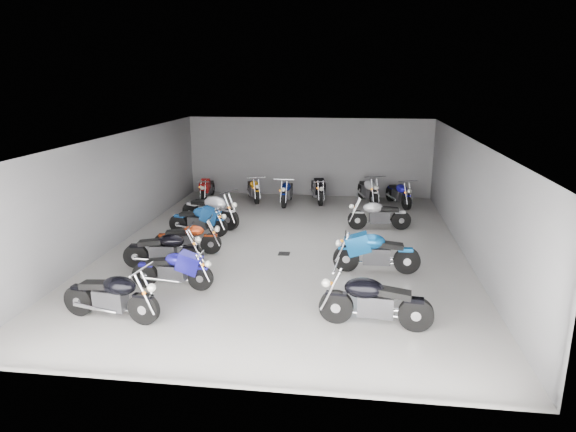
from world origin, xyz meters
name	(u,v)px	position (x,y,z in m)	size (l,w,h in m)	color
ground	(286,248)	(0.00, 0.00, 0.00)	(14.00, 14.00, 0.00)	gray
wall_back	(309,157)	(0.00, 7.00, 1.60)	(10.00, 0.10, 3.20)	slate
wall_left	(118,190)	(-5.00, 0.00, 1.60)	(0.10, 14.00, 3.20)	slate
wall_right	(470,200)	(5.00, 0.00, 1.60)	(0.10, 14.00, 3.20)	slate
ceiling	(286,137)	(0.00, 0.00, 3.22)	(10.00, 14.00, 0.04)	black
drain_grate	(284,254)	(0.00, -0.50, 0.01)	(0.32, 0.32, 0.01)	black
motorcycle_left_a	(112,296)	(-2.91, -4.94, 0.52)	(2.16, 0.52, 0.95)	black
motorcycle_left_b	(173,270)	(-2.23, -3.24, 0.47)	(1.96, 0.38, 0.86)	black
motorcycle_left_c	(164,250)	(-2.92, -1.98, 0.50)	(2.09, 0.46, 0.92)	black
motorcycle_left_d	(188,238)	(-2.66, -0.83, 0.46)	(1.91, 0.46, 0.84)	black
motorcycle_left_e	(199,220)	(-2.88, 0.94, 0.47)	(1.97, 0.49, 0.87)	black
motorcycle_left_f	(211,210)	(-2.78, 1.90, 0.56)	(2.18, 1.11, 1.02)	black
motorcycle_right_a	(374,301)	(2.35, -4.56, 0.54)	(2.25, 0.50, 0.99)	black
motorcycle_right_c	(375,252)	(2.48, -1.57, 0.53)	(2.19, 0.43, 0.96)	black
motorcycle_right_f	(379,215)	(2.71, 2.28, 0.49)	(2.05, 0.47, 0.90)	black
motorcycle_back_a	(207,188)	(-4.00, 5.75, 0.45)	(0.37, 1.86, 0.82)	black
motorcycle_back_b	(253,189)	(-2.10, 5.75, 0.47)	(0.84, 1.85, 0.85)	black
motorcycle_back_c	(287,192)	(-0.69, 5.32, 0.49)	(0.41, 2.04, 0.90)	black
motorcycle_back_d	(317,189)	(0.46, 5.86, 0.51)	(0.66, 2.08, 0.93)	black
motorcycle_back_e	(368,190)	(2.44, 5.86, 0.52)	(0.77, 2.12, 0.96)	black
motorcycle_back_f	(399,193)	(3.61, 5.60, 0.48)	(0.85, 1.92, 0.88)	black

